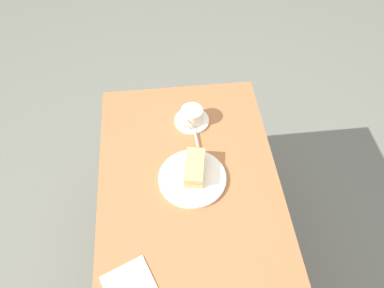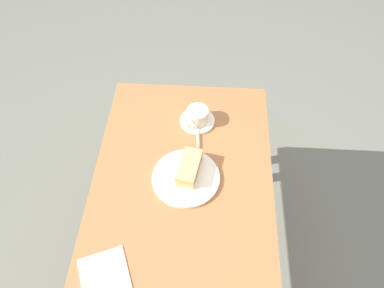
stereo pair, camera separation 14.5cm
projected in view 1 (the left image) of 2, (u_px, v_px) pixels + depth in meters
name	position (u px, v px, depth m)	size (l,w,h in m)	color
ground_plane	(191.00, 258.00, 1.95)	(6.00, 6.00, 0.00)	#68695B
dining_table	(190.00, 202.00, 1.44)	(1.08, 0.68, 0.73)	#9E6138
sandwich_plate	(192.00, 178.00, 1.38)	(0.26, 0.26, 0.01)	beige
sandwich_front	(195.00, 168.00, 1.37)	(0.16, 0.10, 0.05)	tan
coffee_saucer	(192.00, 121.00, 1.56)	(0.15, 0.15, 0.01)	beige
coffee_cup	(192.00, 115.00, 1.53)	(0.11, 0.09, 0.06)	beige
spoon	(195.00, 134.00, 1.50)	(0.10, 0.02, 0.01)	silver
napkin	(130.00, 287.00, 1.15)	(0.15, 0.15, 0.00)	white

